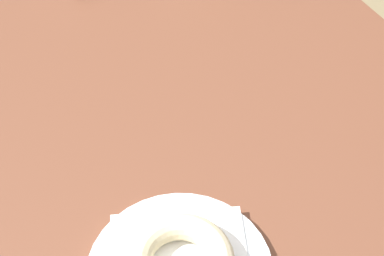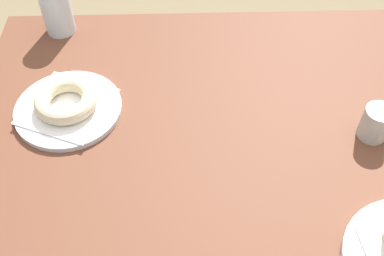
# 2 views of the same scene
# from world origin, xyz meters

# --- Properties ---
(table) EXTENTS (1.04, 0.79, 0.74)m
(table) POSITION_xyz_m (0.00, 0.00, 0.64)
(table) COLOR brown
(table) RESTS_ON ground_plane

